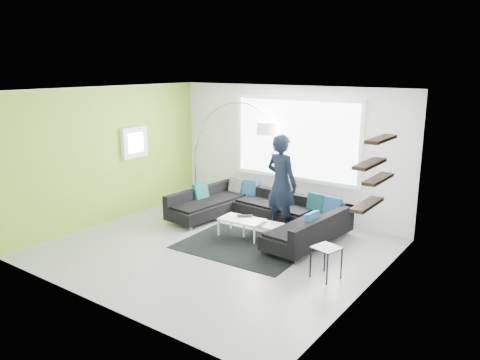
# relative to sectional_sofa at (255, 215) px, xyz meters

# --- Properties ---
(ground) EXTENTS (5.50, 5.50, 0.00)m
(ground) POSITION_rel_sectional_sofa_xyz_m (0.01, -1.27, -0.31)
(ground) COLOR gray
(ground) RESTS_ON ground
(room_shell) EXTENTS (5.54, 5.04, 2.82)m
(room_shell) POSITION_rel_sectional_sofa_xyz_m (0.05, -1.07, 1.50)
(room_shell) COLOR white
(room_shell) RESTS_ON ground
(sectional_sofa) EXTENTS (3.43, 2.30, 0.70)m
(sectional_sofa) POSITION_rel_sectional_sofa_xyz_m (0.00, 0.00, 0.00)
(sectional_sofa) COLOR black
(sectional_sofa) RESTS_ON ground
(rug) EXTENTS (2.31, 1.72, 0.01)m
(rug) POSITION_rel_sectional_sofa_xyz_m (0.33, -0.89, -0.30)
(rug) COLOR black
(rug) RESTS_ON ground
(coffee_table) EXTENTS (1.12, 0.70, 0.35)m
(coffee_table) POSITION_rel_sectional_sofa_xyz_m (0.21, -0.40, -0.13)
(coffee_table) COLOR white
(coffee_table) RESTS_ON ground
(arc_lamp) EXTENTS (2.25, 0.66, 2.42)m
(arc_lamp) POSITION_rel_sectional_sofa_xyz_m (-2.37, 0.92, 0.90)
(arc_lamp) COLOR white
(arc_lamp) RESTS_ON ground
(side_table) EXTENTS (0.45, 0.45, 0.51)m
(side_table) POSITION_rel_sectional_sofa_xyz_m (2.11, -1.20, -0.06)
(side_table) COLOR black
(side_table) RESTS_ON ground
(person) EXTENTS (0.87, 0.71, 1.94)m
(person) POSITION_rel_sectional_sofa_xyz_m (0.45, 0.23, 0.66)
(person) COLOR black
(person) RESTS_ON ground
(laptop) EXTENTS (0.50, 0.49, 0.02)m
(laptop) POSITION_rel_sectional_sofa_xyz_m (0.01, -0.37, 0.06)
(laptop) COLOR black
(laptop) RESTS_ON coffee_table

